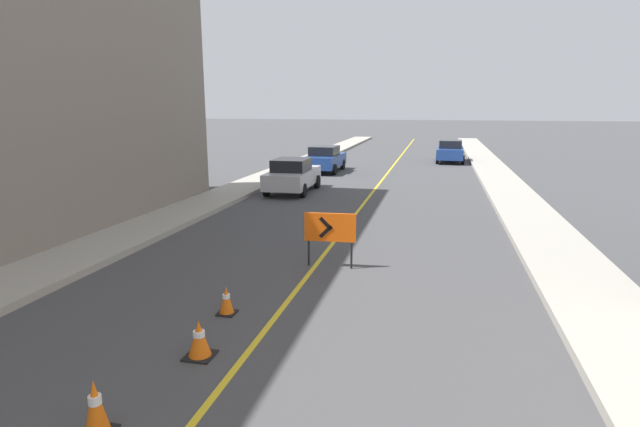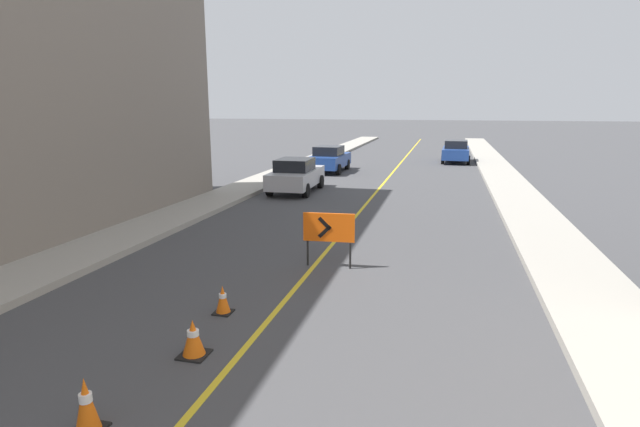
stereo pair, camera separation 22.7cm
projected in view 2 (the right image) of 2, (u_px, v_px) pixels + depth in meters
name	position (u px, v px, depth m)	size (l,w,h in m)	color
lane_stripe	(388.00, 178.00, 28.16)	(0.12, 68.70, 0.01)	gold
sidewalk_left	(283.00, 173.00, 29.64)	(2.11, 68.70, 0.18)	#9E998E
sidewalk_right	(505.00, 180.00, 26.64)	(2.11, 68.70, 0.18)	#9E998E
traffic_cone_fourth	(86.00, 405.00, 6.21)	(0.39, 0.39, 0.74)	black
traffic_cone_fifth	(193.00, 338.00, 8.12)	(0.46, 0.46, 0.63)	black
traffic_cone_farthest	(223.00, 300.00, 9.80)	(0.35, 0.35, 0.57)	black
arrow_barricade_primary	(329.00, 229.00, 12.46)	(1.30, 0.17, 1.40)	#EF560C
parked_car_curb_near	(296.00, 175.00, 23.47)	(1.95, 4.34, 1.59)	#B7B7BC
parked_car_curb_mid	(329.00, 159.00, 30.65)	(1.94, 4.34, 1.59)	navy
parked_car_curb_far	(456.00, 151.00, 35.68)	(1.95, 4.34, 1.59)	navy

